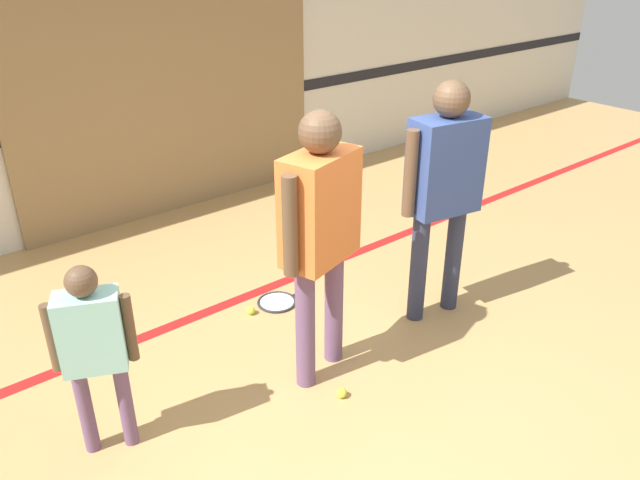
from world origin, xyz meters
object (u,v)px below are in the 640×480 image
(person_student_right, at_px, (444,178))
(tennis_ball_near_instructor, at_px, (342,393))
(person_instructor, at_px, (320,222))
(person_student_left, at_px, (93,341))
(tennis_ball_by_spare_racket, at_px, (251,310))
(racket_spare_on_floor, at_px, (279,301))

(person_student_right, height_order, tennis_ball_near_instructor, person_student_right)
(person_instructor, xyz_separation_m, person_student_left, (-1.34, 0.22, -0.37))
(tennis_ball_near_instructor, height_order, tennis_ball_by_spare_racket, same)
(person_student_left, distance_m, tennis_ball_by_spare_racket, 1.63)
(person_instructor, height_order, racket_spare_on_floor, person_instructor)
(person_student_right, xyz_separation_m, racket_spare_on_floor, (-0.83, 0.84, -1.08))
(person_instructor, distance_m, tennis_ball_by_spare_racket, 1.34)
(racket_spare_on_floor, relative_size, tennis_ball_by_spare_racket, 7.60)
(person_student_right, distance_m, tennis_ball_near_instructor, 1.61)
(person_student_left, xyz_separation_m, tennis_ball_by_spare_racket, (1.35, 0.63, -0.68))
(person_student_left, distance_m, tennis_ball_near_instructor, 1.53)
(tennis_ball_by_spare_racket, bearing_deg, tennis_ball_near_instructor, -94.16)
(person_student_left, distance_m, person_student_right, 2.48)
(person_instructor, distance_m, racket_spare_on_floor, 1.39)
(tennis_ball_near_instructor, relative_size, tennis_ball_by_spare_racket, 1.00)
(person_student_right, height_order, tennis_ball_by_spare_racket, person_student_right)
(person_student_right, bearing_deg, tennis_ball_near_instructor, 25.29)
(tennis_ball_by_spare_racket, bearing_deg, racket_spare_on_floor, 0.18)
(person_student_right, xyz_separation_m, tennis_ball_near_instructor, (-1.18, -0.30, -1.05))
(racket_spare_on_floor, distance_m, tennis_ball_near_instructor, 1.19)
(person_instructor, xyz_separation_m, person_student_right, (1.10, 0.00, 0.01))
(person_student_left, xyz_separation_m, racket_spare_on_floor, (1.61, 0.63, -0.70))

